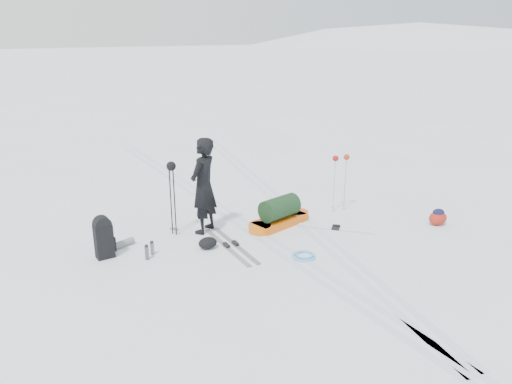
# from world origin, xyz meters

# --- Properties ---
(ground) EXTENTS (200.00, 200.00, 0.00)m
(ground) POSITION_xyz_m (0.00, 0.00, 0.00)
(ground) COLOR white
(ground) RESTS_ON ground
(snow_hill_backdrop) EXTENTS (359.50, 192.00, 162.45)m
(snow_hill_backdrop) POSITION_xyz_m (62.69, 84.02, -69.02)
(snow_hill_backdrop) COLOR white
(snow_hill_backdrop) RESTS_ON ground
(ski_tracks) EXTENTS (3.38, 17.97, 0.01)m
(ski_tracks) POSITION_xyz_m (0.61, 0.88, 0.00)
(ski_tracks) COLOR silver
(ski_tracks) RESTS_ON ground
(skier) EXTENTS (0.85, 0.81, 1.96)m
(skier) POSITION_xyz_m (-0.91, 0.75, 0.98)
(skier) COLOR black
(skier) RESTS_ON ground
(pulk_sled) EXTENTS (1.68, 0.92, 0.62)m
(pulk_sled) POSITION_xyz_m (0.63, 0.37, 0.24)
(pulk_sled) COLOR #DB5B0C
(pulk_sled) RESTS_ON ground
(expedition_rucksack) EXTENTS (0.79, 0.59, 0.80)m
(expedition_rucksack) POSITION_xyz_m (-2.92, 0.45, 0.37)
(expedition_rucksack) COLOR black
(expedition_rucksack) RESTS_ON ground
(ski_poles_black) EXTENTS (0.19, 0.19, 1.52)m
(ski_poles_black) POSITION_xyz_m (-1.51, 0.88, 1.24)
(ski_poles_black) COLOR black
(ski_poles_black) RESTS_ON ground
(ski_poles_silver) EXTENTS (0.42, 0.15, 1.31)m
(ski_poles_silver) POSITION_xyz_m (2.25, 0.52, 1.10)
(ski_poles_silver) COLOR silver
(ski_poles_silver) RESTS_ON ground
(touring_skis_grey) EXTENTS (0.35, 1.91, 0.07)m
(touring_skis_grey) POSITION_xyz_m (-0.73, -0.17, 0.02)
(touring_skis_grey) COLOR gray
(touring_skis_grey) RESTS_ON ground
(touring_skis_white) EXTENTS (1.35, 1.25, 0.06)m
(touring_skis_white) POSITION_xyz_m (1.57, -0.35, 0.01)
(touring_skis_white) COLOR silver
(touring_skis_white) RESTS_ON ground
(rope_coil) EXTENTS (0.56, 0.56, 0.05)m
(rope_coil) POSITION_xyz_m (0.28, -1.19, 0.03)
(rope_coil) COLOR #5FB6E7
(rope_coil) RESTS_ON ground
(small_daypack) EXTENTS (0.51, 0.46, 0.35)m
(small_daypack) POSITION_xyz_m (3.64, -1.11, 0.17)
(small_daypack) COLOR maroon
(small_daypack) RESTS_ON ground
(thermos_pair) EXTENTS (0.22, 0.24, 0.29)m
(thermos_pair) POSITION_xyz_m (-2.25, 0.05, 0.13)
(thermos_pair) COLOR #4F5156
(thermos_pair) RESTS_ON ground
(stuff_sack) EXTENTS (0.42, 0.35, 0.22)m
(stuff_sack) POSITION_xyz_m (-1.16, -0.06, 0.11)
(stuff_sack) COLOR black
(stuff_sack) RESTS_ON ground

